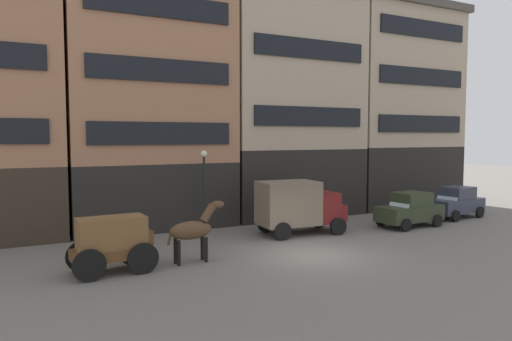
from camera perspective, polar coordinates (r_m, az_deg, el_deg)
ground_plane at (r=19.37m, az=6.89°, el=-10.18°), size 120.00×120.00×0.00m
building_center_left at (r=26.74m, az=-13.45°, el=7.85°), size 8.87×7.45×13.04m
building_center_right at (r=30.10m, az=2.86°, el=10.25°), size 9.01×7.45×15.89m
building_far_right at (r=35.15m, az=15.30°, el=7.48°), size 9.05×7.45×13.75m
cargo_wagon at (r=17.33m, az=-16.98°, el=-8.15°), size 2.97×1.65×1.98m
draft_horse at (r=18.04m, az=-7.66°, el=-7.12°), size 2.35×0.69×2.30m
delivery_truck_near at (r=23.08m, az=5.22°, el=-4.24°), size 4.47×2.42×2.62m
sedan_dark at (r=30.07m, az=23.10°, el=-3.58°), size 3.86×2.20×1.83m
sedan_light at (r=26.27m, az=18.22°, el=-4.53°), size 3.80×2.06×1.83m
streetlamp_curbside at (r=22.94m, az=-6.34°, el=-1.16°), size 0.32×0.32×4.12m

